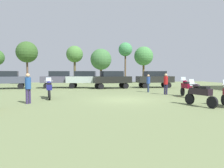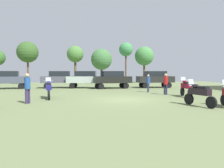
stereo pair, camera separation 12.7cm
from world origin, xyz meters
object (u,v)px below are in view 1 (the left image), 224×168
tree_3 (144,56)px  tree_6 (75,55)px  motorcycle_2 (49,88)px  motorcycle_6 (200,93)px  person_3 (28,86)px  person_1 (166,82)px  car_4 (112,78)px  car_2 (60,78)px  motorcycle_5 (186,87)px  person_2 (148,82)px  tree_4 (125,50)px  tree_2 (101,59)px  car_5 (155,78)px  car_1 (86,78)px  tree_1 (27,52)px  car_3 (7,78)px

tree_3 → tree_6: tree_3 is taller
motorcycle_2 → motorcycle_6: motorcycle_2 is taller
person_3 → tree_3: tree_3 is taller
person_1 → tree_6: size_ratio=0.28×
car_4 → motorcycle_2: bearing=138.3°
car_2 → person_1: car_2 is taller
motorcycle_5 → person_2: bearing=119.8°
motorcycle_5 → person_1: person_1 is taller
tree_4 → person_3: bearing=-116.0°
car_2 → person_2: bearing=-131.2°
motorcycle_5 → motorcycle_6: (-1.44, -4.19, -0.01)m
tree_2 → tree_3: size_ratio=0.91×
car_5 → person_3: 16.47m
car_1 → person_2: size_ratio=2.75×
person_2 → motorcycle_2: bearing=148.0°
motorcycle_5 → tree_4: size_ratio=0.32×
motorcycle_5 → tree_2: bearing=109.4°
motorcycle_2 → car_1: size_ratio=0.48×
person_2 → tree_4: bearing=31.1°
motorcycle_5 → tree_3: (3.06, 20.84, 3.95)m
motorcycle_5 → car_4: car_4 is taller
tree_1 → person_1: bearing=-49.2°
person_1 → car_2: bearing=2.3°
motorcycle_6 → car_4: car_4 is taller
motorcycle_5 → car_2: car_2 is taller
car_5 → tree_1: 20.15m
car_5 → motorcycle_6: bearing=168.8°
tree_1 → tree_6: tree_1 is taller
person_1 → tree_6: tree_6 is taller
person_1 → tree_3: size_ratio=0.27×
motorcycle_5 → motorcycle_6: motorcycle_5 is taller
car_2 → person_3: (-0.55, -12.58, -0.12)m
person_2 → tree_4: 16.25m
motorcycle_2 → car_5: car_5 is taller
motorcycle_2 → car_5: (11.08, 9.08, 0.44)m
motorcycle_5 → tree_1: tree_1 is taller
car_1 → tree_3: tree_3 is taller
car_3 → person_3: (5.16, -11.97, -0.12)m
car_4 → tree_1: 16.14m
car_2 → car_4: (6.05, -1.66, 0.00)m
person_1 → person_2: person_1 is taller
motorcycle_6 → person_1: 5.96m
motorcycle_6 → car_5: bearing=63.5°
car_5 → tree_4: tree_4 is taller
car_2 → person_3: size_ratio=2.45×
motorcycle_5 → tree_1: 25.58m
car_3 → car_5: 17.10m
tree_3 → motorcycle_5: bearing=-98.3°
motorcycle_5 → tree_6: tree_6 is taller
car_3 → tree_2: size_ratio=0.79×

